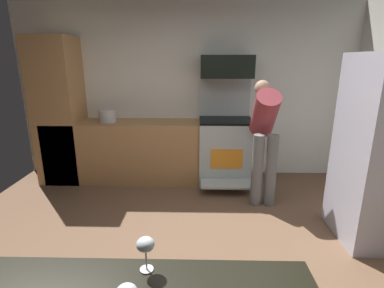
% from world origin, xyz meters
% --- Properties ---
extents(ground_plane, '(5.20, 4.80, 0.02)m').
position_xyz_m(ground_plane, '(0.00, 0.00, -0.01)').
color(ground_plane, brown).
extents(wall_back, '(5.20, 0.12, 2.60)m').
position_xyz_m(wall_back, '(0.00, 2.34, 1.30)').
color(wall_back, silver).
rests_on(wall_back, ground).
extents(lower_cabinet_run, '(2.40, 0.60, 0.90)m').
position_xyz_m(lower_cabinet_run, '(-0.90, 1.98, 0.45)').
color(lower_cabinet_run, '#AD7C4D').
rests_on(lower_cabinet_run, ground).
extents(cabinet_column, '(0.60, 0.60, 2.10)m').
position_xyz_m(cabinet_column, '(-1.90, 1.98, 1.05)').
color(cabinet_column, '#AD7C4D').
rests_on(cabinet_column, ground).
extents(oven_range, '(0.76, 0.94, 1.53)m').
position_xyz_m(oven_range, '(0.54, 1.97, 0.51)').
color(oven_range, '#B3BEBC').
rests_on(oven_range, ground).
extents(microwave, '(0.74, 0.38, 0.32)m').
position_xyz_m(microwave, '(0.54, 2.06, 1.69)').
color(microwave, black).
rests_on(microwave, oven_range).
extents(person_cook, '(0.31, 0.63, 1.53)m').
position_xyz_m(person_cook, '(0.96, 1.32, 0.91)').
color(person_cook, slate).
rests_on(person_cook, ground).
extents(wine_glass_near, '(0.08, 0.08, 0.16)m').
position_xyz_m(wine_glass_near, '(-0.08, -1.17, 1.02)').
color(wine_glass_near, silver).
rests_on(wine_glass_near, counter_island).
extents(stock_pot, '(0.25, 0.25, 0.18)m').
position_xyz_m(stock_pot, '(-1.20, 1.98, 0.99)').
color(stock_pot, silver).
rests_on(stock_pot, lower_cabinet_run).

